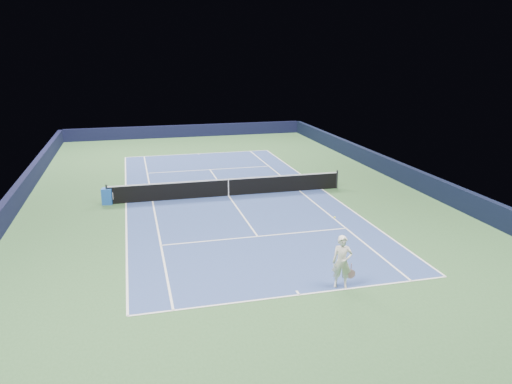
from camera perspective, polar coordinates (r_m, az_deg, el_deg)
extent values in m
plane|color=#2F552E|center=(27.49, -3.15, -0.45)|extent=(40.00, 40.00, 0.00)
cube|color=black|center=(46.54, -7.98, 6.92)|extent=(22.00, 0.35, 1.10)
cube|color=black|center=(31.20, 16.73, 1.93)|extent=(0.35, 40.00, 1.10)
cube|color=black|center=(27.48, -25.90, -0.88)|extent=(0.35, 40.00, 1.10)
cube|color=navy|center=(27.49, -3.15, -0.44)|extent=(10.97, 23.77, 0.01)
cube|color=white|center=(38.88, -6.59, 4.38)|extent=(10.97, 0.08, 0.00)
cube|color=white|center=(16.78, 4.98, -11.62)|extent=(10.97, 0.08, 0.00)
cube|color=white|center=(29.00, 7.53, 0.33)|extent=(0.08, 23.77, 0.00)
cube|color=white|center=(27.02, -14.64, -1.23)|extent=(0.08, 23.77, 0.00)
cube|color=white|center=(28.53, 4.98, 0.15)|extent=(0.08, 23.77, 0.00)
cube|color=white|center=(27.03, -11.74, -1.03)|extent=(0.08, 23.77, 0.00)
cube|color=white|center=(33.58, -5.29, 2.57)|extent=(8.23, 0.08, 0.00)
cube|color=white|center=(21.57, 0.19, -5.09)|extent=(8.23, 0.08, 0.00)
cube|color=white|center=(27.48, -3.15, -0.43)|extent=(0.08, 12.80, 0.00)
cube|color=white|center=(38.73, -6.56, 4.34)|extent=(0.08, 0.30, 0.00)
cube|color=white|center=(16.90, 4.81, -11.40)|extent=(0.08, 0.30, 0.00)
cylinder|color=black|center=(26.90, -16.66, -0.29)|extent=(0.10, 0.10, 1.07)
cylinder|color=black|center=(29.21, 9.24, 1.44)|extent=(0.10, 0.10, 1.07)
cube|color=black|center=(27.36, -3.17, 0.47)|extent=(12.80, 0.03, 0.91)
cube|color=white|center=(27.23, -3.18, 1.46)|extent=(12.80, 0.04, 0.06)
cube|color=white|center=(27.36, -3.17, 0.47)|extent=(0.05, 0.04, 0.91)
cube|color=#1D51B1|center=(27.03, -16.63, -0.46)|extent=(0.59, 0.55, 0.84)
cube|color=silver|center=(27.01, -16.03, -0.36)|extent=(0.03, 0.38, 0.37)
imported|color=white|center=(17.10, 9.80, -7.87)|extent=(0.78, 0.64, 1.83)
cylinder|color=pink|center=(17.27, 10.82, -8.47)|extent=(0.03, 0.03, 0.30)
cylinder|color=black|center=(17.37, 10.78, -9.19)|extent=(0.30, 0.02, 0.30)
cylinder|color=pink|center=(17.37, 10.78, -9.19)|extent=(0.32, 0.03, 0.32)
sphere|color=#CFD92E|center=(17.54, 8.98, -2.89)|extent=(0.07, 0.07, 0.07)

